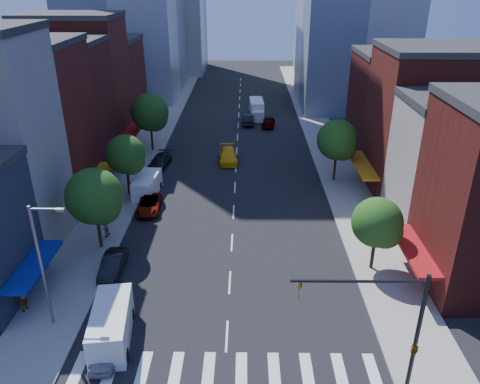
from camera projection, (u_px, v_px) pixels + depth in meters
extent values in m
plane|color=black|center=(227.00, 336.00, 31.20)|extent=(220.00, 220.00, 0.00)
cube|color=gray|center=(151.00, 141.00, 67.55)|extent=(5.00, 120.00, 0.15)
cube|color=gray|center=(324.00, 141.00, 67.27)|extent=(5.00, 120.00, 0.15)
cube|color=silver|center=(225.00, 371.00, 28.48)|extent=(19.00, 3.00, 0.01)
cube|color=#5D1D16|center=(24.00, 128.00, 46.63)|extent=(12.00, 9.00, 16.00)
cube|color=#4C1513|center=(56.00, 110.00, 54.54)|extent=(12.00, 8.00, 15.00)
cube|color=#5D1D16|center=(78.00, 86.00, 61.82)|extent=(12.00, 9.00, 17.00)
cube|color=#4C1513|center=(101.00, 86.00, 71.27)|extent=(12.00, 10.00, 13.00)
cube|color=silver|center=(466.00, 169.00, 42.02)|extent=(12.00, 8.00, 12.00)
cube|color=#5D1D16|center=(432.00, 124.00, 49.54)|extent=(12.00, 10.00, 15.00)
cube|color=#4C1513|center=(402.00, 109.00, 59.02)|extent=(12.00, 10.00, 13.00)
cylinder|color=black|center=(417.00, 337.00, 25.25)|extent=(0.24, 0.24, 8.00)
cylinder|color=black|center=(359.00, 281.00, 23.77)|extent=(7.00, 0.16, 0.16)
imported|color=gold|center=(299.00, 291.00, 24.06)|extent=(0.22, 0.18, 1.10)
imported|color=gold|center=(414.00, 348.00, 25.59)|extent=(0.48, 2.24, 0.90)
cylinder|color=slate|center=(42.00, 268.00, 30.28)|extent=(0.20, 0.20, 9.00)
cylinder|color=slate|center=(45.00, 209.00, 28.45)|extent=(2.00, 0.14, 0.14)
cube|color=slate|center=(60.00, 210.00, 28.46)|extent=(0.50, 0.25, 0.18)
cylinder|color=black|center=(99.00, 227.00, 40.41)|extent=(0.28, 0.28, 3.92)
sphere|color=#124113|center=(94.00, 196.00, 39.16)|extent=(4.80, 4.80, 4.80)
sphere|color=#124113|center=(101.00, 205.00, 39.18)|extent=(3.36, 3.36, 3.36)
cylinder|color=black|center=(128.00, 178.00, 50.43)|extent=(0.28, 0.28, 3.64)
sphere|color=#124113|center=(125.00, 154.00, 49.28)|extent=(4.20, 4.20, 4.20)
sphere|color=#124113|center=(131.00, 161.00, 49.27)|extent=(2.94, 2.94, 2.94)
cylinder|color=black|center=(152.00, 135.00, 63.00)|extent=(0.28, 0.28, 4.20)
sphere|color=#124113|center=(150.00, 112.00, 61.66)|extent=(5.00, 5.00, 5.00)
sphere|color=#124113|center=(154.00, 118.00, 61.70)|extent=(3.50, 3.50, 3.50)
cylinder|color=black|center=(373.00, 250.00, 37.55)|extent=(0.28, 0.28, 3.36)
sphere|color=#124113|center=(377.00, 222.00, 36.48)|extent=(4.00, 4.00, 4.00)
sphere|color=#124113|center=(385.00, 231.00, 36.46)|extent=(2.80, 2.80, 2.80)
cylinder|color=black|center=(335.00, 164.00, 53.74)|extent=(0.28, 0.28, 3.92)
sphere|color=#124113|center=(337.00, 140.00, 52.49)|extent=(4.60, 4.60, 4.60)
sphere|color=#124113|center=(343.00, 147.00, 52.51)|extent=(3.22, 3.22, 3.22)
imported|color=#A6A6AA|center=(106.00, 349.00, 29.19)|extent=(1.75, 4.01, 1.35)
imported|color=black|center=(113.00, 264.00, 37.63)|extent=(1.57, 4.43, 1.46)
imported|color=#999999|center=(149.00, 205.00, 47.42)|extent=(2.48, 5.00, 1.36)
imported|color=black|center=(160.00, 161.00, 58.36)|extent=(2.70, 5.23, 1.45)
cube|color=white|center=(111.00, 325.00, 30.42)|extent=(2.98, 5.95, 2.40)
cube|color=black|center=(106.00, 345.00, 28.32)|extent=(2.24, 1.40, 1.03)
cylinder|color=black|center=(92.00, 358.00, 28.90)|extent=(0.39, 0.90, 0.87)
cylinder|color=black|center=(126.00, 355.00, 29.11)|extent=(0.39, 0.90, 0.87)
cylinder|color=black|center=(101.00, 316.00, 32.40)|extent=(0.39, 0.90, 0.87)
cylinder|color=black|center=(131.00, 314.00, 32.61)|extent=(0.39, 0.90, 0.87)
cube|color=white|center=(147.00, 185.00, 50.79)|extent=(2.52, 5.31, 2.16)
cube|color=black|center=(142.00, 190.00, 48.90)|extent=(1.99, 1.20, 0.93)
cylinder|color=black|center=(135.00, 198.00, 49.61)|extent=(0.33, 0.80, 0.78)
cylinder|color=black|center=(152.00, 199.00, 49.44)|extent=(0.33, 0.80, 0.78)
cylinder|color=black|center=(144.00, 185.00, 52.76)|extent=(0.33, 0.80, 0.78)
cylinder|color=black|center=(160.00, 185.00, 52.59)|extent=(0.33, 0.80, 0.78)
imported|color=yellow|center=(228.00, 155.00, 60.00)|extent=(2.60, 5.68, 1.61)
imported|color=black|center=(248.00, 119.00, 74.93)|extent=(1.96, 5.01, 1.63)
imported|color=#999999|center=(269.00, 122.00, 73.76)|extent=(2.43, 4.88, 1.60)
cube|color=silver|center=(257.00, 108.00, 78.62)|extent=(2.39, 5.86, 2.84)
cube|color=silver|center=(258.00, 117.00, 75.75)|extent=(2.02, 1.69, 1.78)
cylinder|color=black|center=(252.00, 119.00, 76.61)|extent=(0.30, 0.81, 0.80)
cylinder|color=black|center=(263.00, 119.00, 76.66)|extent=(0.30, 0.81, 0.80)
cylinder|color=black|center=(250.00, 112.00, 80.23)|extent=(0.30, 0.81, 0.80)
cylinder|color=black|center=(262.00, 112.00, 80.28)|extent=(0.30, 0.81, 0.80)
imported|color=#999999|center=(23.00, 299.00, 33.02)|extent=(0.64, 0.80, 1.90)
imported|color=#999999|center=(105.00, 228.00, 42.45)|extent=(0.89, 0.98, 1.65)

